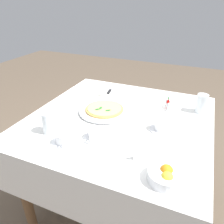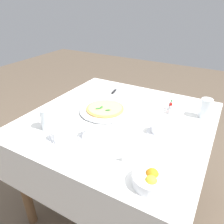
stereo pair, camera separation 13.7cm
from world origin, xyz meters
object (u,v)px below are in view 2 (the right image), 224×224
coffee_cup_left_edge (58,136)px  coffee_cup_near_right (90,133)px  coffee_cup_right_edge (159,128)px  napkin_folded (116,91)px  dinner_knife (116,89)px  salt_shaker (170,106)px  water_glass_far_left (205,110)px  pizza (105,108)px  menu_card (132,155)px  citrus_bowl (151,179)px  pizza_plate (105,110)px  water_glass_near_left (47,120)px  pepper_shaker (171,110)px  hot_sauce_bottle (170,107)px

coffee_cup_left_edge → coffee_cup_near_right: bearing=-52.2°
coffee_cup_near_right → coffee_cup_right_edge: size_ratio=1.02×
coffee_cup_left_edge → coffee_cup_right_edge: 0.54m
coffee_cup_left_edge → napkin_folded: 0.71m
coffee_cup_right_edge → dinner_knife: 0.61m
salt_shaker → water_glass_far_left: bearing=-89.2°
pizza → water_glass_far_left: 0.62m
pizza → menu_card: size_ratio=3.61×
coffee_cup_right_edge → citrus_bowl: 0.38m
coffee_cup_right_edge → menu_card: 0.28m
salt_shaker → menu_card: menu_card is taller
pizza_plate → citrus_bowl: (-0.44, -0.48, 0.01)m
menu_card → dinner_knife: bearing=79.8°
salt_shaker → menu_card: bearing=179.3°
water_glass_near_left → citrus_bowl: size_ratio=0.81×
pizza → menu_card: bearing=-134.4°
salt_shaker → pepper_shaker: (-0.06, -0.02, 0.00)m
coffee_cup_near_right → pepper_shaker: size_ratio=2.36×
water_glass_near_left → salt_shaker: size_ratio=2.17×
water_glass_near_left → water_glass_far_left: 0.95m
pizza → pepper_shaker: 0.42m
coffee_cup_left_edge → pizza: bearing=-7.7°
pizza_plate → pepper_shaker: size_ratio=5.83×
pizza → water_glass_far_left: size_ratio=1.97×
pizza_plate → menu_card: 0.49m
dinner_knife → hot_sauce_bottle: 0.47m
water_glass_near_left → hot_sauce_bottle: size_ratio=1.47×
hot_sauce_bottle → citrus_bowl: bearing=-170.4°
pizza → napkin_folded: pizza is taller
pizza → coffee_cup_left_edge: coffee_cup_left_edge is taller
salt_shaker → napkin_folded: bearing=80.0°
pizza_plate → water_glass_far_left: (0.24, -0.57, 0.04)m
pepper_shaker → menu_card: menu_card is taller
menu_card → coffee_cup_left_edge: bearing=142.3°
coffee_cup_near_right → napkin_folded: bearing=15.8°
coffee_cup_left_edge → menu_card: size_ratio=1.92×
coffee_cup_right_edge → salt_shaker: coffee_cup_right_edge is taller
napkin_folded → citrus_bowl: size_ratio=1.52×
pizza_plate → dinner_knife: (0.32, 0.09, 0.01)m
coffee_cup_near_right → dinner_knife: bearing=15.8°
water_glass_far_left → menu_card: (-0.58, 0.22, -0.02)m
coffee_cup_right_edge → hot_sauce_bottle: hot_sauce_bottle is taller
coffee_cup_near_right → menu_card: coffee_cup_near_right is taller
water_glass_near_left → salt_shaker: 0.78m
coffee_cup_right_edge → water_glass_far_left: bearing=-31.2°
coffee_cup_right_edge → dinner_knife: bearing=50.7°
napkin_folded → hot_sauce_bottle: hot_sauce_bottle is taller
pizza → water_glass_far_left: bearing=-67.1°
citrus_bowl → hot_sauce_bottle: hot_sauce_bottle is taller
citrus_bowl → hot_sauce_bottle: (0.65, 0.11, 0.01)m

